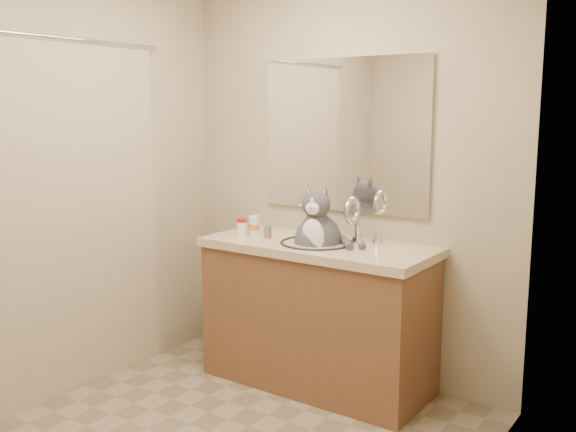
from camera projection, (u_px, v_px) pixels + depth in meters
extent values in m
cube|color=tan|center=(345.00, 177.00, 3.84)|extent=(2.20, 0.01, 2.40)
cube|color=tan|center=(49.00, 185.00, 3.45)|extent=(0.01, 2.50, 2.40)
cube|color=tan|center=(442.00, 227.00, 2.20)|extent=(0.01, 2.50, 2.40)
cube|color=brown|center=(318.00, 318.00, 3.73)|extent=(1.30, 0.55, 0.80)
cube|color=#C9B490|center=(318.00, 247.00, 3.67)|extent=(1.34, 0.59, 0.05)
torus|color=black|center=(317.00, 243.00, 3.64)|extent=(0.42, 0.42, 0.02)
ellipsoid|color=white|center=(316.00, 256.00, 3.66)|extent=(0.40, 0.40, 0.15)
cylinder|color=silver|center=(358.00, 225.00, 3.67)|extent=(0.03, 0.03, 0.18)
torus|color=silver|center=(352.00, 210.00, 3.60)|extent=(0.03, 0.16, 0.16)
cone|color=silver|center=(378.00, 236.00, 3.60)|extent=(0.06, 0.06, 0.08)
cube|color=white|center=(344.00, 135.00, 3.78)|extent=(1.10, 0.02, 0.90)
cube|color=#C7B896|center=(74.00, 220.00, 3.53)|extent=(0.01, 1.20, 1.90)
cylinder|color=silver|center=(64.00, 38.00, 3.37)|extent=(0.02, 1.30, 0.02)
ellipsoid|color=#45454A|center=(318.00, 245.00, 3.67)|extent=(0.34, 0.36, 0.37)
ellipsoid|color=white|center=(313.00, 239.00, 3.57)|extent=(0.16, 0.12, 0.23)
ellipsoid|color=#45454A|center=(316.00, 204.00, 3.59)|extent=(0.20, 0.18, 0.16)
ellipsoid|color=white|center=(312.00, 208.00, 3.54)|extent=(0.09, 0.06, 0.07)
sphere|color=#D88C8C|center=(311.00, 208.00, 3.51)|extent=(0.02, 0.02, 0.02)
cone|color=#45454A|center=(309.00, 190.00, 3.61)|extent=(0.08, 0.07, 0.08)
cone|color=#45454A|center=(325.00, 191.00, 3.58)|extent=(0.08, 0.07, 0.08)
cylinder|color=#45454A|center=(346.00, 243.00, 3.57)|extent=(0.19, 0.22, 0.04)
cylinder|color=white|center=(242.00, 229.00, 3.86)|extent=(0.06, 0.06, 0.08)
cylinder|color=#B2131A|center=(242.00, 220.00, 3.85)|extent=(0.07, 0.07, 0.02)
cylinder|color=white|center=(254.00, 227.00, 3.90)|extent=(0.08, 0.08, 0.09)
cylinder|color=orange|center=(254.00, 227.00, 3.90)|extent=(0.08, 0.08, 0.04)
cylinder|color=white|center=(254.00, 218.00, 3.89)|extent=(0.08, 0.08, 0.02)
cylinder|color=gray|center=(268.00, 232.00, 3.78)|extent=(0.05, 0.05, 0.07)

